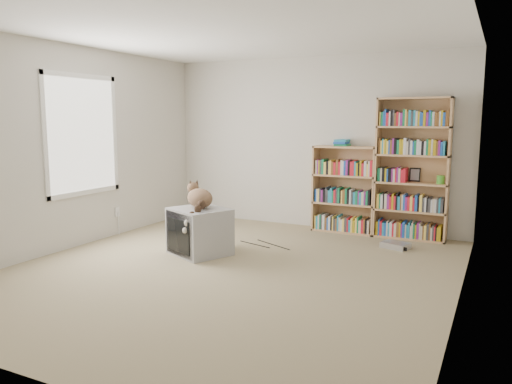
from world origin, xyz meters
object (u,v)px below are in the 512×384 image
at_px(bookcase_tall, 412,173).
at_px(crt_tv, 200,231).
at_px(bookcase_short, 345,193).
at_px(dvd_player, 396,245).
at_px(cat, 198,201).

bearing_deg(bookcase_tall, crt_tv, -137.49).
distance_m(bookcase_short, dvd_player, 1.18).
relative_size(crt_tv, dvd_player, 2.55).
xyz_separation_m(cat, bookcase_tall, (2.13, 1.93, 0.26)).
relative_size(bookcase_tall, bookcase_short, 1.54).
bearing_deg(bookcase_short, cat, -122.30).
bearing_deg(cat, bookcase_short, 93.52).
xyz_separation_m(crt_tv, bookcase_short, (1.19, 1.93, 0.28)).
bearing_deg(crt_tv, cat, -157.06).
xyz_separation_m(crt_tv, cat, (-0.03, 0.00, 0.36)).
xyz_separation_m(crt_tv, bookcase_tall, (2.11, 1.93, 0.62)).
height_order(bookcase_tall, bookcase_short, bookcase_tall).
distance_m(crt_tv, cat, 0.36).
height_order(cat, bookcase_short, bookcase_short).
distance_m(bookcase_tall, dvd_player, 1.06).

